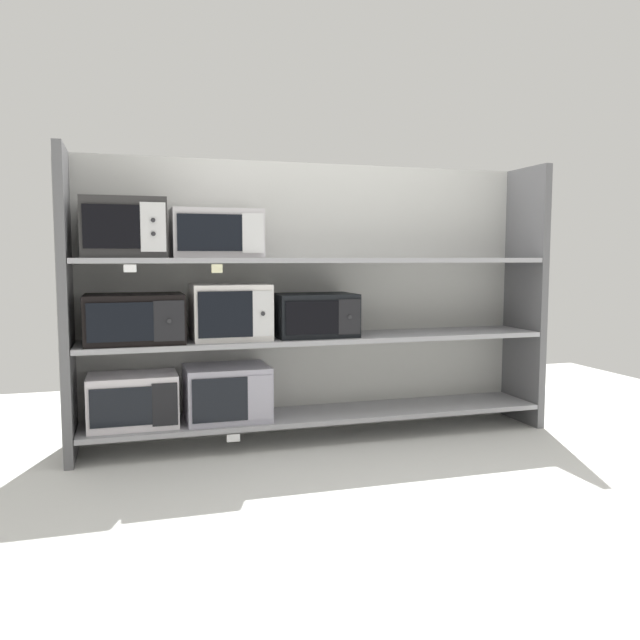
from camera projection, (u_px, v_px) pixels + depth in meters
name	position (u px, v px, depth m)	size (l,w,h in m)	color
ground	(380.00, 494.00, 3.12)	(6.88, 6.00, 0.02)	silver
back_panel	(309.00, 298.00, 4.22)	(3.08, 0.04, 1.74)	#B2B2AD
upright_left	(66.00, 306.00, 3.57)	(0.05, 0.44, 1.74)	#5B5B5E
upright_right	(525.00, 296.00, 4.41)	(0.05, 0.44, 1.74)	#5B5B5E
shelf_0	(320.00, 415.00, 4.06)	(2.88, 0.44, 0.03)	#99999E
microwave_0	(133.00, 400.00, 3.72)	(0.50, 0.34, 0.30)	silver
microwave_1	(227.00, 393.00, 3.87)	(0.49, 0.39, 0.32)	#A09DAD
price_tag_0	(233.00, 438.00, 3.68)	(0.08, 0.00, 0.04)	white
shelf_1	(320.00, 338.00, 4.01)	(2.88, 0.44, 0.03)	#99999E
microwave_2	(135.00, 319.00, 3.68)	(0.55, 0.41, 0.28)	black
microwave_3	(230.00, 312.00, 3.83)	(0.46, 0.36, 0.33)	silver
microwave_4	(315.00, 315.00, 3.98)	(0.49, 0.36, 0.27)	black
shelf_2	(320.00, 260.00, 3.97)	(2.88, 0.44, 0.03)	#99999E
microwave_5	(124.00, 228.00, 3.61)	(0.46, 0.39, 0.33)	#2C2B2B
microwave_6	(216.00, 234.00, 3.77)	(0.52, 0.34, 0.28)	#BBB6BA
price_tag_1	(130.00, 268.00, 3.43)	(0.07, 0.00, 0.04)	white
price_tag_2	(217.00, 269.00, 3.57)	(0.06, 0.00, 0.05)	beige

